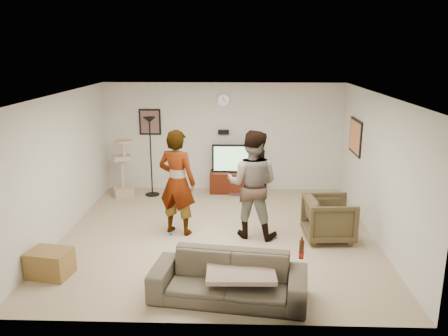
{
  "coord_description": "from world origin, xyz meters",
  "views": [
    {
      "loc": [
        0.36,
        -7.62,
        3.25
      ],
      "look_at": [
        0.09,
        0.2,
        1.18
      ],
      "focal_mm": 36.54,
      "sensor_mm": 36.0,
      "label": 1
    }
  ],
  "objects_px": {
    "sofa": "(229,278)",
    "beer_bottle": "(302,250)",
    "tv_stand": "(235,182)",
    "person_right": "(252,184)",
    "armchair": "(329,219)",
    "cat_tree": "(122,168)",
    "person_left": "(177,182)",
    "tv": "(236,158)",
    "side_table": "(50,263)",
    "floor_lamp": "(151,157)"
  },
  "relations": [
    {
      "from": "floor_lamp",
      "to": "sofa",
      "type": "bearing_deg",
      "value": -67.17
    },
    {
      "from": "tv_stand",
      "to": "beer_bottle",
      "type": "distance_m",
      "value": 4.78
    },
    {
      "from": "tv_stand",
      "to": "person_left",
      "type": "bearing_deg",
      "value": -112.53
    },
    {
      "from": "beer_bottle",
      "to": "armchair",
      "type": "distance_m",
      "value": 2.18
    },
    {
      "from": "sofa",
      "to": "armchair",
      "type": "bearing_deg",
      "value": 58.01
    },
    {
      "from": "person_left",
      "to": "armchair",
      "type": "height_order",
      "value": "person_left"
    },
    {
      "from": "tv",
      "to": "side_table",
      "type": "xyz_separation_m",
      "value": [
        -2.68,
        -4.12,
        -0.61
      ]
    },
    {
      "from": "tv_stand",
      "to": "beer_bottle",
      "type": "height_order",
      "value": "beer_bottle"
    },
    {
      "from": "beer_bottle",
      "to": "side_table",
      "type": "distance_m",
      "value": 3.66
    },
    {
      "from": "tv_stand",
      "to": "sofa",
      "type": "relative_size",
      "value": 0.57
    },
    {
      "from": "person_left",
      "to": "tv",
      "type": "bearing_deg",
      "value": -92.98
    },
    {
      "from": "tv",
      "to": "floor_lamp",
      "type": "height_order",
      "value": "floor_lamp"
    },
    {
      "from": "floor_lamp",
      "to": "cat_tree",
      "type": "height_order",
      "value": "floor_lamp"
    },
    {
      "from": "floor_lamp",
      "to": "person_left",
      "type": "xyz_separation_m",
      "value": [
        0.88,
        -2.16,
        0.06
      ]
    },
    {
      "from": "person_right",
      "to": "sofa",
      "type": "distance_m",
      "value": 2.27
    },
    {
      "from": "side_table",
      "to": "cat_tree",
      "type": "bearing_deg",
      "value": 87.91
    },
    {
      "from": "sofa",
      "to": "side_table",
      "type": "bearing_deg",
      "value": 176.39
    },
    {
      "from": "person_right",
      "to": "side_table",
      "type": "bearing_deg",
      "value": 42.15
    },
    {
      "from": "beer_bottle",
      "to": "sofa",
      "type": "bearing_deg",
      "value": 180.0
    },
    {
      "from": "tv",
      "to": "beer_bottle",
      "type": "distance_m",
      "value": 4.75
    },
    {
      "from": "armchair",
      "to": "cat_tree",
      "type": "bearing_deg",
      "value": 57.98
    },
    {
      "from": "person_left",
      "to": "person_right",
      "type": "xyz_separation_m",
      "value": [
        1.33,
        -0.08,
        0.0
      ]
    },
    {
      "from": "tv",
      "to": "person_left",
      "type": "relative_size",
      "value": 0.56
    },
    {
      "from": "floor_lamp",
      "to": "beer_bottle",
      "type": "distance_m",
      "value": 5.2
    },
    {
      "from": "tv",
      "to": "floor_lamp",
      "type": "distance_m",
      "value": 1.92
    },
    {
      "from": "tv_stand",
      "to": "person_left",
      "type": "height_order",
      "value": "person_left"
    },
    {
      "from": "person_right",
      "to": "floor_lamp",
      "type": "bearing_deg",
      "value": -31.37
    },
    {
      "from": "floor_lamp",
      "to": "person_right",
      "type": "relative_size",
      "value": 0.93
    },
    {
      "from": "tv_stand",
      "to": "person_right",
      "type": "distance_m",
      "value": 2.64
    },
    {
      "from": "cat_tree",
      "to": "side_table",
      "type": "xyz_separation_m",
      "value": [
        -0.14,
        -3.78,
        -0.45
      ]
    },
    {
      "from": "tv_stand",
      "to": "sofa",
      "type": "height_order",
      "value": "sofa"
    },
    {
      "from": "tv",
      "to": "floor_lamp",
      "type": "relative_size",
      "value": 0.6
    },
    {
      "from": "cat_tree",
      "to": "beer_bottle",
      "type": "height_order",
      "value": "cat_tree"
    },
    {
      "from": "floor_lamp",
      "to": "tv_stand",
      "type": "bearing_deg",
      "value": 8.5
    },
    {
      "from": "cat_tree",
      "to": "side_table",
      "type": "height_order",
      "value": "cat_tree"
    },
    {
      "from": "armchair",
      "to": "person_left",
      "type": "bearing_deg",
      "value": 82.41
    },
    {
      "from": "cat_tree",
      "to": "tv",
      "type": "bearing_deg",
      "value": 7.71
    },
    {
      "from": "person_right",
      "to": "sofa",
      "type": "relative_size",
      "value": 0.93
    },
    {
      "from": "tv_stand",
      "to": "cat_tree",
      "type": "distance_m",
      "value": 2.6
    },
    {
      "from": "sofa",
      "to": "beer_bottle",
      "type": "relative_size",
      "value": 8.22
    },
    {
      "from": "beer_bottle",
      "to": "tv_stand",
      "type": "bearing_deg",
      "value": 100.88
    },
    {
      "from": "floor_lamp",
      "to": "cat_tree",
      "type": "distance_m",
      "value": 0.7
    },
    {
      "from": "tv",
      "to": "side_table",
      "type": "bearing_deg",
      "value": -123.07
    },
    {
      "from": "person_right",
      "to": "side_table",
      "type": "xyz_separation_m",
      "value": [
        -2.99,
        -1.6,
        -0.76
      ]
    },
    {
      "from": "floor_lamp",
      "to": "sofa",
      "type": "height_order",
      "value": "floor_lamp"
    },
    {
      "from": "tv",
      "to": "armchair",
      "type": "relative_size",
      "value": 1.29
    },
    {
      "from": "sofa",
      "to": "person_left",
      "type": "bearing_deg",
      "value": 121.6
    },
    {
      "from": "person_left",
      "to": "sofa",
      "type": "xyz_separation_m",
      "value": [
        0.97,
        -2.22,
        -0.65
      ]
    },
    {
      "from": "cat_tree",
      "to": "armchair",
      "type": "distance_m",
      "value": 4.79
    },
    {
      "from": "tv",
      "to": "person_left",
      "type": "xyz_separation_m",
      "value": [
        -1.01,
        -2.44,
        0.14
      ]
    }
  ]
}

